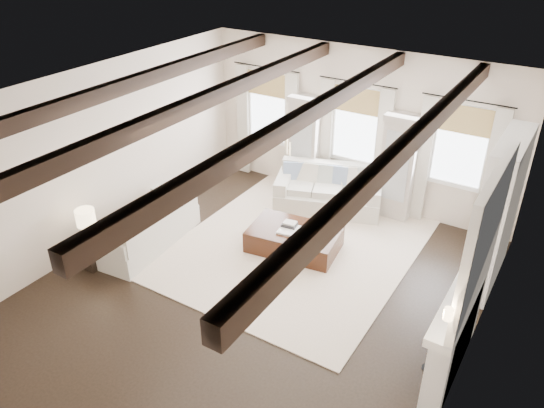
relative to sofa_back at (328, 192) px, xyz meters
The scene contains 15 objects.
ground 3.15m from the sofa_back, 85.62° to the right, with size 7.50×7.50×0.00m, color black.
room_shell 2.87m from the sofa_back, 66.04° to the right, with size 6.54×7.54×3.22m.
area_rug 1.68m from the sofa_back, 83.94° to the right, with size 3.98×4.66×0.02m, color beige.
sofa_back is the anchor object (origin of this frame).
sofa_left 3.67m from the sofa_back, 126.09° to the right, with size 1.17×2.21×0.91m.
ottoman 1.72m from the sofa_back, 84.11° to the right, with size 1.58×0.99×0.41m, color black.
tray 1.79m from the sofa_back, 83.77° to the right, with size 0.50×0.38×0.04m, color white.
book_lower 1.70m from the sofa_back, 87.72° to the right, with size 0.26×0.20×0.04m, color #262628.
book_upper 1.68m from the sofa_back, 87.73° to the right, with size 0.22×0.17×0.03m, color beige.
side_table_front 4.69m from the sofa_back, 123.53° to the right, with size 0.50×0.50×0.50m, color black.
lamp_front 4.72m from the sofa_back, 123.53° to the right, with size 0.32×0.32×0.56m.
side_table_back 1.10m from the sofa_back, 159.32° to the left, with size 0.37×0.37×0.56m, color black.
lamp_back 1.24m from the sofa_back, 159.32° to the left, with size 0.34×0.34×0.58m.
candlestick_near 4.51m from the sofa_back, 45.94° to the right, with size 0.17×0.17×0.85m.
candlestick_far 4.29m from the sofa_back, 42.92° to the right, with size 0.17×0.17×0.84m.
Camera 1 is at (3.83, -5.60, 5.41)m, focal length 35.00 mm.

